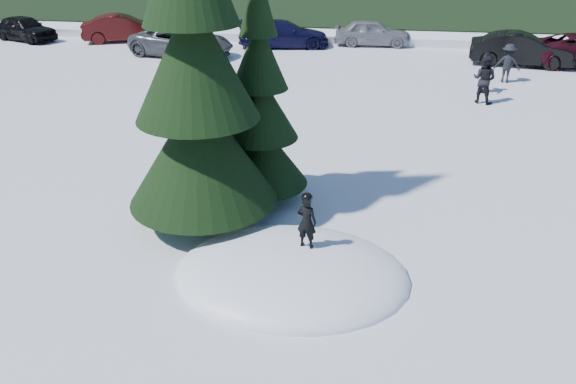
# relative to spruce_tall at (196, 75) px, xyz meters

# --- Properties ---
(ground) EXTENTS (200.00, 200.00, 0.00)m
(ground) POSITION_rel_spruce_tall_xyz_m (2.20, -1.80, -3.32)
(ground) COLOR white
(ground) RESTS_ON ground
(snow_mound) EXTENTS (4.48, 3.52, 0.96)m
(snow_mound) POSITION_rel_spruce_tall_xyz_m (2.20, -1.80, -3.32)
(snow_mound) COLOR white
(snow_mound) RESTS_ON ground
(spruce_tall) EXTENTS (3.20, 3.20, 8.60)m
(spruce_tall) POSITION_rel_spruce_tall_xyz_m (0.00, 0.00, 0.00)
(spruce_tall) COLOR black
(spruce_tall) RESTS_ON ground
(spruce_short) EXTENTS (2.20, 2.20, 5.37)m
(spruce_short) POSITION_rel_spruce_tall_xyz_m (1.00, 1.40, -1.22)
(spruce_short) COLOR black
(spruce_short) RESTS_ON ground
(child_skier) EXTENTS (0.44, 0.34, 1.05)m
(child_skier) POSITION_rel_spruce_tall_xyz_m (2.43, -1.49, -2.31)
(child_skier) COLOR black
(child_skier) RESTS_ON snow_mound
(adult_0) EXTENTS (1.07, 1.00, 1.75)m
(adult_0) POSITION_rel_spruce_tall_xyz_m (7.49, 10.35, -2.44)
(adult_0) COLOR black
(adult_0) RESTS_ON ground
(adult_1) EXTENTS (0.46, 0.95, 1.57)m
(adult_1) POSITION_rel_spruce_tall_xyz_m (7.74, 11.76, -2.53)
(adult_1) COLOR black
(adult_1) RESTS_ON ground
(adult_2) EXTENTS (1.10, 0.75, 1.57)m
(adult_2) POSITION_rel_spruce_tall_xyz_m (8.92, 13.52, -2.53)
(adult_2) COLOR black
(adult_2) RESTS_ON ground
(car_0) EXTENTS (4.29, 2.99, 1.36)m
(car_0) POSITION_rel_spruce_tall_xyz_m (-15.84, 18.84, -2.64)
(car_0) COLOR black
(car_0) RESTS_ON ground
(car_1) EXTENTS (4.64, 3.05, 1.45)m
(car_1) POSITION_rel_spruce_tall_xyz_m (-10.31, 19.43, -2.60)
(car_1) COLOR #350909
(car_1) RESTS_ON ground
(car_2) EXTENTS (5.61, 3.60, 1.44)m
(car_2) POSITION_rel_spruce_tall_xyz_m (-5.93, 16.30, -2.60)
(car_2) COLOR #47494E
(car_2) RESTS_ON ground
(car_3) EXTENTS (5.03, 2.75, 1.38)m
(car_3) POSITION_rel_spruce_tall_xyz_m (-1.32, 19.23, -2.63)
(car_3) COLOR black
(car_3) RESTS_ON ground
(car_4) EXTENTS (4.10, 1.81, 1.37)m
(car_4) POSITION_rel_spruce_tall_xyz_m (3.31, 20.36, -2.63)
(car_4) COLOR gray
(car_4) RESTS_ON ground
(car_5) EXTENTS (4.69, 2.22, 1.48)m
(car_5) POSITION_rel_spruce_tall_xyz_m (10.14, 16.73, -2.58)
(car_5) COLOR black
(car_5) RESTS_ON ground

